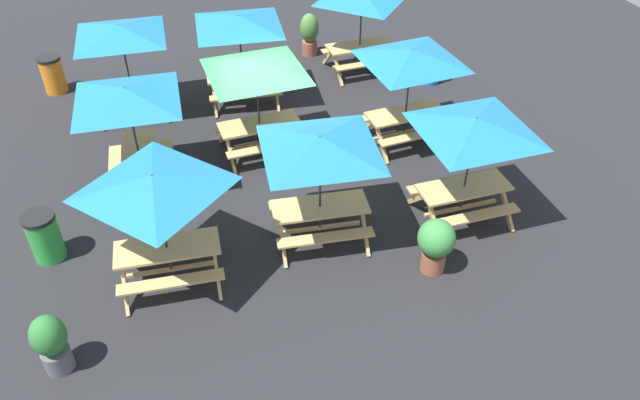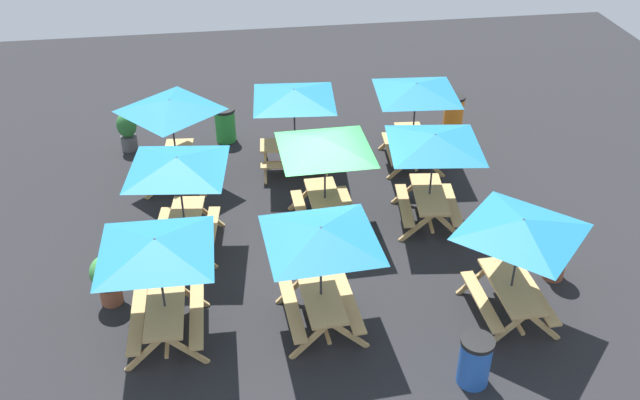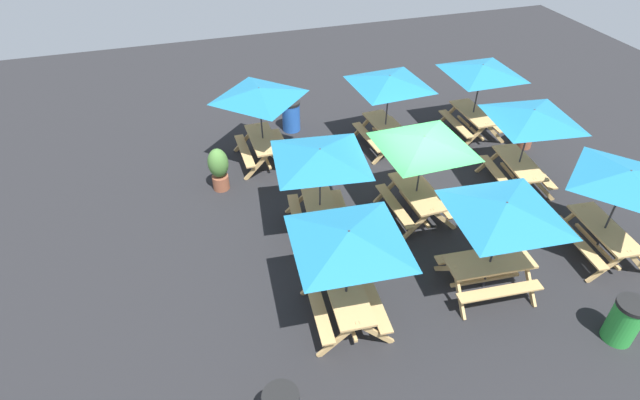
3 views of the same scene
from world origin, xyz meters
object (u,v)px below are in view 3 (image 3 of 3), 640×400
picnic_table_1 (531,121)px  trash_bin_blue (291,116)px  picnic_table_0 (626,183)px  picnic_table_7 (504,215)px  picnic_table_6 (348,244)px  trash_bin_green (625,321)px  picnic_table_4 (423,148)px  picnic_table_3 (389,86)px  potted_plant_2 (528,128)px  picnic_table_5 (260,98)px  potted_plant_1 (219,168)px  picnic_table_8 (481,75)px  picnic_table_2 (320,161)px

picnic_table_1 → trash_bin_blue: 7.07m
picnic_table_0 → picnic_table_7: bearing=-81.4°
picnic_table_1 → picnic_table_6: bearing=-56.4°
trash_bin_blue → trash_bin_green: size_ratio=1.00×
picnic_table_0 → picnic_table_4: 4.21m
picnic_table_4 → picnic_table_6: 3.73m
picnic_table_3 → potted_plant_2: (1.26, 4.07, -1.34)m
picnic_table_5 → potted_plant_1: (1.00, -1.40, -1.33)m
picnic_table_5 → picnic_table_8: size_ratio=0.83×
picnic_table_5 → trash_bin_green: 9.77m
picnic_table_2 → trash_bin_blue: bearing=-179.4°
potted_plant_1 → picnic_table_2: bearing=40.5°
picnic_table_7 → trash_bin_green: (1.90, 1.75, -1.49)m
picnic_table_1 → picnic_table_8: 2.86m
picnic_table_7 → potted_plant_1: size_ratio=2.30×
potted_plant_1 → picnic_table_3: bearing=98.0°
potted_plant_1 → picnic_table_8: bearing=94.6°
picnic_table_2 → picnic_table_3: bearing=143.2°
trash_bin_blue → picnic_table_4: bearing=19.9°
potted_plant_1 → picnic_table_0: bearing=57.2°
picnic_table_5 → picnic_table_6: bearing=2.1°
picnic_table_8 → potted_plant_1: 8.09m
picnic_table_8 → trash_bin_green: size_ratio=2.89×
potted_plant_2 → picnic_table_2: bearing=-75.2°
picnic_table_7 → picnic_table_8: bearing=66.8°
picnic_table_2 → potted_plant_1: (-2.41, -2.06, -1.33)m
picnic_table_1 → trash_bin_blue: bearing=-126.3°
trash_bin_blue → trash_bin_green: 10.47m
picnic_table_1 → trash_bin_green: bearing=-4.9°
picnic_table_1 → trash_bin_blue: size_ratio=2.86×
picnic_table_6 → picnic_table_8: 8.47m
picnic_table_5 → picnic_table_6: size_ratio=0.83×
picnic_table_1 → picnic_table_5: same height
picnic_table_0 → picnic_table_6: size_ratio=0.83×
picnic_table_3 → potted_plant_2: bearing=69.3°
picnic_table_3 → picnic_table_7: same height
picnic_table_0 → potted_plant_1: bearing=-117.5°
potted_plant_2 → picnic_table_0: bearing=-15.4°
picnic_table_2 → trash_bin_blue: (-4.96, 0.56, -1.49)m
picnic_table_4 → picnic_table_6: same height
picnic_table_2 → picnic_table_4: same height
picnic_table_2 → picnic_table_5: bearing=-162.1°
picnic_table_0 → trash_bin_green: picnic_table_0 is taller
picnic_table_0 → picnic_table_2: same height
picnic_table_0 → picnic_table_5: size_ratio=1.00×
trash_bin_green → picnic_table_3: bearing=-168.9°
picnic_table_2 → picnic_table_5: same height
picnic_table_3 → picnic_table_7: size_ratio=1.00×
picnic_table_4 → trash_bin_green: (4.56, 2.12, -1.49)m
picnic_table_6 → picnic_table_8: size_ratio=1.00×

